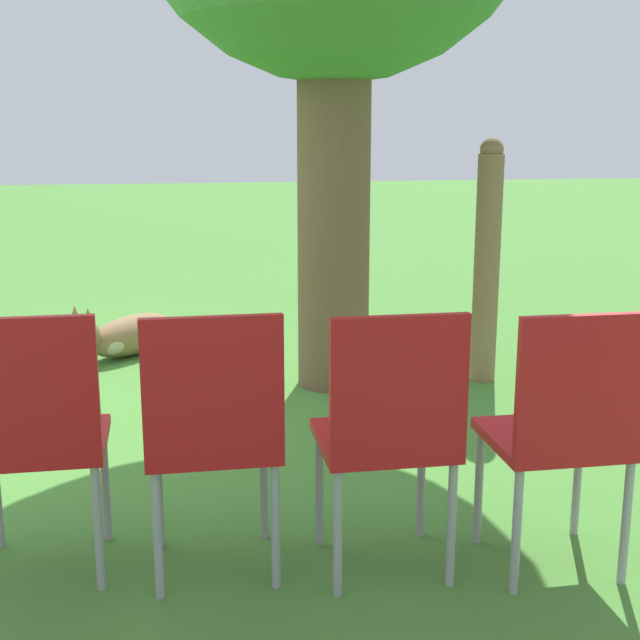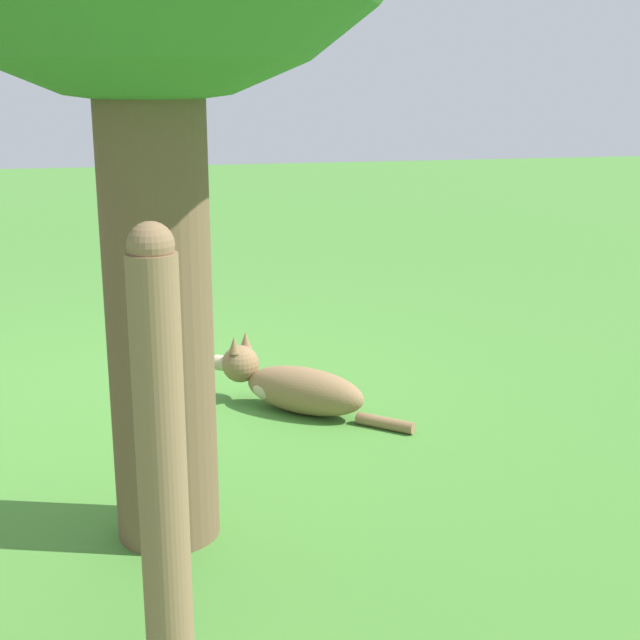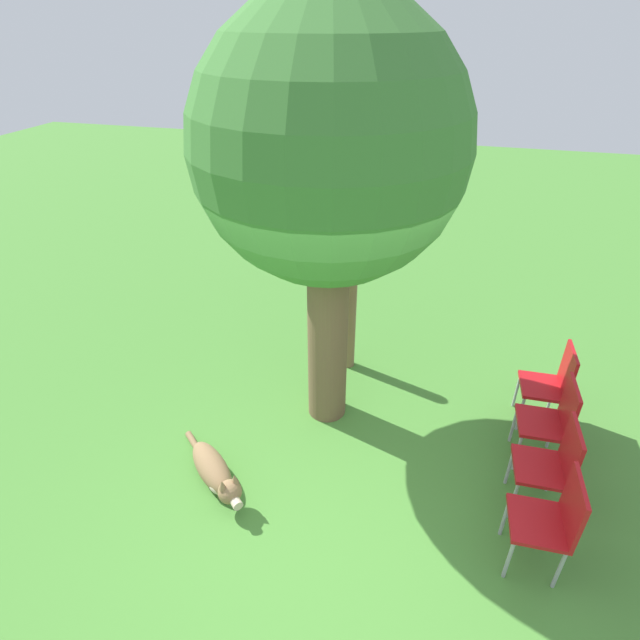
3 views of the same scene
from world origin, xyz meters
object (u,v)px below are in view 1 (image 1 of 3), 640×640
Objects in this scene: red_chair_3 at (565,424)px; red_chair_2 at (390,425)px; red_chair_0 at (34,428)px; fence_post at (487,261)px; red_chair_1 at (213,427)px; dog at (124,336)px.

red_chair_2 is at bearing 81.59° from red_chair_3.
red_chair_0 is at bearing 81.59° from red_chair_2.
fence_post reaches higher than red_chair_0.
red_chair_1 is (0.07, 0.57, 0.00)m from red_chair_0.
red_chair_1 is at bearing -98.41° from red_chair_0.
red_chair_2 reaches higher than dog.
red_chair_1 is (2.07, -1.61, -0.17)m from fence_post.
red_chair_0 is 1.00× the size of red_chair_1.
red_chair_3 is (2.21, -0.46, -0.17)m from fence_post.
red_chair_1 is 1.00× the size of red_chair_3.
red_chair_1 is 0.58m from red_chair_2.
fence_post is 1.50× the size of red_chair_1.
dog is 3.46m from red_chair_3.
dog is at bearing 18.65° from red_chair_2.
red_chair_2 is (2.14, -1.03, -0.17)m from fence_post.
red_chair_0 and red_chair_1 have the same top height.
red_chair_0 is at bearing 81.59° from red_chair_3.
red_chair_0 is 1.73m from red_chair_3.
red_chair_1 is at bearing -37.77° from fence_post.
red_chair_1 and red_chair_2 have the same top height.
fence_post reaches higher than red_chair_1.
fence_post is 2.63m from red_chair_1.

